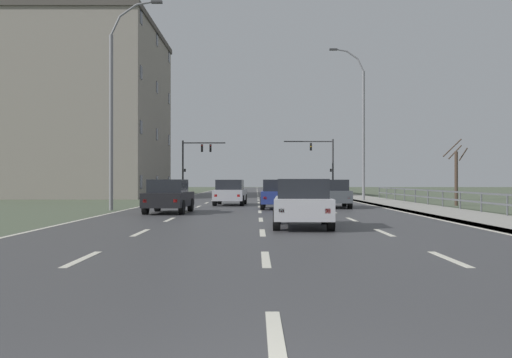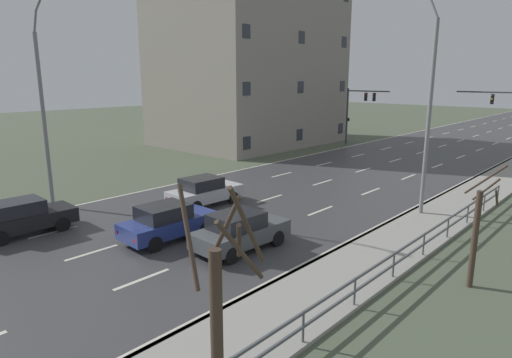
% 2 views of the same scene
% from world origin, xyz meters
% --- Properties ---
extents(ground_plane, '(160.00, 160.00, 0.12)m').
position_xyz_m(ground_plane, '(0.00, 48.00, -0.06)').
color(ground_plane, '#4C5642').
extents(road_asphalt_strip, '(14.00, 120.00, 0.03)m').
position_xyz_m(road_asphalt_strip, '(0.00, 59.99, 0.01)').
color(road_asphalt_strip, '#3D3D3F').
rests_on(road_asphalt_strip, ground).
extents(sidewalk_right, '(3.00, 120.00, 0.12)m').
position_xyz_m(sidewalk_right, '(8.43, 60.00, 0.06)').
color(sidewalk_right, gray).
rests_on(sidewalk_right, ground).
extents(guardrail, '(0.07, 38.80, 1.00)m').
position_xyz_m(guardrail, '(9.85, 22.95, 0.71)').
color(guardrail, '#515459').
rests_on(guardrail, ground).
extents(street_lamp_midground, '(2.57, 0.24, 11.13)m').
position_xyz_m(street_lamp_midground, '(7.44, 37.27, 5.44)').
color(street_lamp_midground, slate).
rests_on(street_lamp_midground, ground).
extents(street_lamp_left_bank, '(2.71, 0.24, 10.77)m').
position_xyz_m(street_lamp_left_bank, '(-7.42, 25.36, 5.25)').
color(street_lamp_left_bank, slate).
rests_on(street_lamp_left_bank, ground).
extents(traffic_signal_right, '(5.23, 0.36, 5.88)m').
position_xyz_m(traffic_signal_right, '(6.93, 55.58, 3.90)').
color(traffic_signal_right, '#38383A').
rests_on(traffic_signal_right, ground).
extents(traffic_signal_left, '(4.57, 0.36, 5.74)m').
position_xyz_m(traffic_signal_left, '(-6.78, 55.77, 3.94)').
color(traffic_signal_left, '#38383A').
rests_on(traffic_signal_left, ground).
extents(car_near_right, '(1.97, 4.17, 1.57)m').
position_xyz_m(car_near_right, '(4.06, 27.83, 0.80)').
color(car_near_right, '#474C51').
rests_on(car_near_right, ground).
extents(car_far_right, '(1.95, 4.16, 1.57)m').
position_xyz_m(car_far_right, '(1.00, 26.57, 0.80)').
color(car_far_right, navy).
rests_on(car_far_right, ground).
extents(car_distant, '(2.01, 4.19, 1.57)m').
position_xyz_m(car_distant, '(1.31, 14.73, 0.80)').
color(car_distant, '#B7B7BC').
rests_on(car_distant, ground).
extents(car_mid_centre, '(1.99, 4.18, 1.57)m').
position_xyz_m(car_mid_centre, '(-1.76, 31.04, 0.80)').
color(car_mid_centre, '#B7B7BC').
rests_on(car_mid_centre, ground).
extents(car_far_left, '(1.95, 4.16, 1.57)m').
position_xyz_m(car_far_left, '(-4.23, 22.66, 0.80)').
color(car_far_left, black).
rests_on(car_far_left, ground).
extents(brick_building, '(13.73, 17.53, 16.00)m').
position_xyz_m(brick_building, '(-16.35, 50.02, 8.01)').
color(brick_building, gray).
rests_on(brick_building, ground).
extents(bare_tree_mid, '(1.21, 1.04, 4.11)m').
position_xyz_m(bare_tree_mid, '(11.98, 30.71, 1.86)').
color(bare_tree_mid, '#423328').
rests_on(bare_tree_mid, ground).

